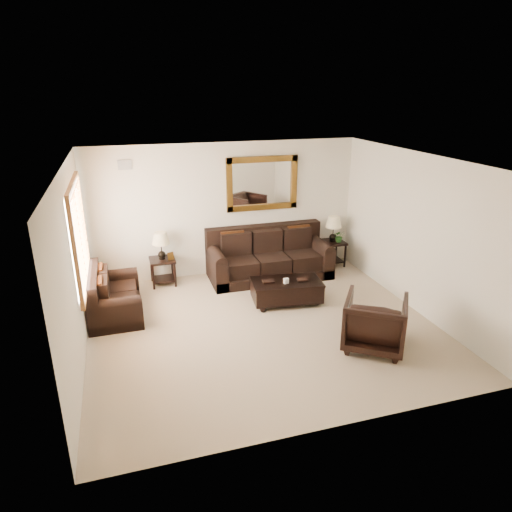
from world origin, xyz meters
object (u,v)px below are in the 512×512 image
object	(u,v)px
end_table_right	(333,234)
end_table_left	(162,251)
armchair	(375,320)
coffee_table	(286,289)
sofa	(269,259)
loveseat	(112,298)

from	to	relation	value
end_table_right	end_table_left	bearing A→B (deg)	179.92
end_table_right	armchair	distance (m)	3.41
end_table_left	armchair	world-z (taller)	end_table_left
end_table_left	armchair	size ratio (longest dim) A/B	1.19
end_table_left	coffee_table	world-z (taller)	end_table_left
sofa	end_table_right	distance (m)	1.58
sofa	loveseat	size ratio (longest dim) A/B	1.70
armchair	end_table_right	bearing A→B (deg)	-70.28
end_table_left	end_table_right	bearing A→B (deg)	-0.08
coffee_table	sofa	bearing A→B (deg)	93.00
loveseat	coffee_table	distance (m)	3.06
sofa	coffee_table	bearing A→B (deg)	-93.75
end_table_left	end_table_right	distance (m)	3.66
end_table_left	armchair	bearing A→B (deg)	-49.76
end_table_right	coffee_table	world-z (taller)	end_table_right
loveseat	armchair	distance (m)	4.37
loveseat	end_table_right	world-z (taller)	end_table_right
loveseat	end_table_right	size ratio (longest dim) A/B	1.32
end_table_left	loveseat	bearing A→B (deg)	-132.78
end_table_right	armchair	size ratio (longest dim) A/B	1.22
end_table_right	coffee_table	distance (m)	2.24
sofa	armchair	xyz separation A→B (m)	(0.65, -3.09, 0.08)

